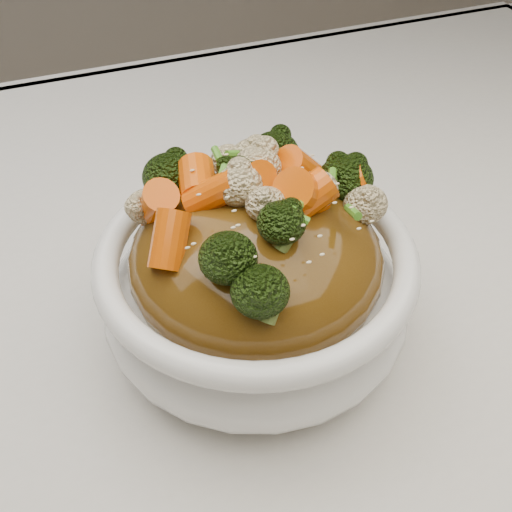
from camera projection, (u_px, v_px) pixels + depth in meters
name	position (u px, v px, depth m)	size (l,w,h in m)	color
tablecloth	(202.00, 315.00, 0.45)	(1.20, 0.80, 0.04)	silver
bowl	(256.00, 290.00, 0.39)	(0.20, 0.20, 0.08)	white
sauce_base	(256.00, 259.00, 0.37)	(0.16, 0.16, 0.09)	#53340E
carrots	(256.00, 184.00, 0.33)	(0.16, 0.16, 0.05)	#E35907
broccoli	(256.00, 185.00, 0.33)	(0.16, 0.16, 0.04)	black
cauliflower	(256.00, 188.00, 0.33)	(0.16, 0.16, 0.03)	beige
scallions	(256.00, 182.00, 0.33)	(0.12, 0.12, 0.02)	#44871F
sesame_seeds	(256.00, 182.00, 0.33)	(0.14, 0.14, 0.01)	beige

